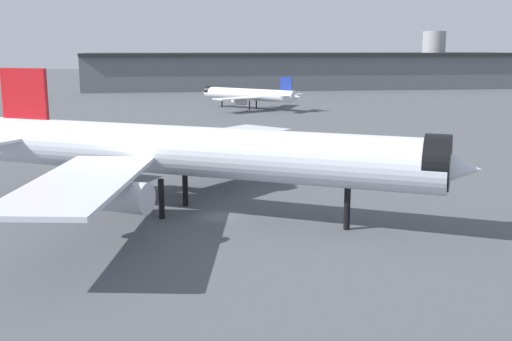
# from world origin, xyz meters

# --- Properties ---
(ground) EXTENTS (900.00, 900.00, 0.00)m
(ground) POSITION_xyz_m (0.00, 0.00, 0.00)
(ground) COLOR #4C4F54
(airliner_near_gate) EXTENTS (55.16, 49.53, 15.34)m
(airliner_near_gate) POSITION_xyz_m (-2.98, 1.49, 6.75)
(airliner_near_gate) COLOR silver
(airliner_near_gate) RESTS_ON ground
(airliner_far_taxiway) EXTENTS (29.92, 26.58, 9.57)m
(airliner_far_taxiway) POSITION_xyz_m (9.15, 113.25, 4.22)
(airliner_far_taxiway) COLOR white
(airliner_far_taxiway) RESTS_ON ground
(terminal_building) EXTENTS (182.47, 42.71, 24.44)m
(terminal_building) POSITION_xyz_m (37.71, 199.06, 7.82)
(terminal_building) COLOR slate
(terminal_building) RESTS_ON ground
(service_truck_front) EXTENTS (5.95, 4.49, 3.00)m
(service_truck_front) POSITION_xyz_m (-6.12, 36.68, 1.59)
(service_truck_front) COLOR black
(service_truck_front) RESTS_ON ground
(baggage_tug_wing) EXTENTS (3.44, 3.37, 1.85)m
(baggage_tug_wing) POSITION_xyz_m (3.97, 34.99, 0.97)
(baggage_tug_wing) COLOR black
(baggage_tug_wing) RESTS_ON ground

